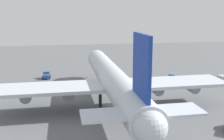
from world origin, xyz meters
TOP-DOWN VIEW (x-y plane):
  - ground_plane at (0.00, 0.00)m, footprint 240.21×240.21m
  - cargo_airplane at (-0.35, 0.00)m, footprint 60.05×50.74m
  - catering_truck at (28.66, 16.29)m, footprint 3.82×2.60m
  - cargo_container_fore at (21.22, -23.93)m, footprint 3.40×3.34m
  - cargo_container_aft at (14.74, -37.35)m, footprint 2.80×1.96m
  - safety_cone_nose at (27.02, 3.22)m, footprint 0.54×0.54m

SIDE VIEW (x-z plane):
  - ground_plane at x=0.00m, z-range 0.00..0.00m
  - safety_cone_nose at x=27.02m, z-range 0.00..0.77m
  - cargo_container_fore at x=21.22m, z-range 0.00..1.61m
  - cargo_container_aft at x=14.74m, z-range 0.00..1.86m
  - catering_truck at x=28.66m, z-range 0.03..2.05m
  - cargo_airplane at x=-0.35m, z-range -2.99..15.14m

